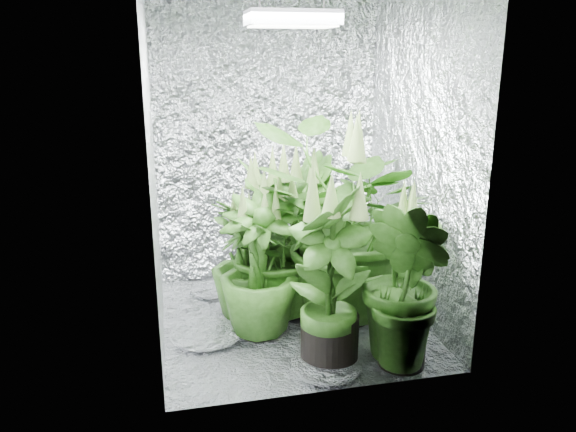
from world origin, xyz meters
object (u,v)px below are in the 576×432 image
at_px(plant_d, 245,262).
at_px(plant_f, 331,278).
at_px(plant_e, 347,224).
at_px(plant_g, 406,285).
at_px(circulation_fan, 360,268).
at_px(grow_lamp, 292,19).
at_px(plant_h, 258,268).
at_px(plant_c, 301,230).
at_px(plant_a, 280,247).
at_px(plant_b, 263,231).

xyz_separation_m(plant_d, plant_f, (0.37, -0.64, 0.11)).
relative_size(plant_e, plant_f, 1.24).
relative_size(plant_g, circulation_fan, 2.87).
distance_m(grow_lamp, plant_h, 1.43).
bearing_deg(plant_e, plant_h, -172.13).
xyz_separation_m(plant_d, plant_e, (0.62, -0.14, 0.25)).
xyz_separation_m(plant_d, plant_g, (0.75, -0.75, 0.08)).
bearing_deg(plant_c, plant_a, -129.14).
bearing_deg(plant_d, plant_a, 2.55).
distance_m(plant_e, circulation_fan, 0.71).
bearing_deg(plant_g, plant_a, 124.45).
bearing_deg(plant_e, circulation_fan, 60.11).
relative_size(plant_a, circulation_fan, 2.77).
bearing_deg(plant_f, grow_lamp, 99.87).
distance_m(plant_e, plant_f, 0.57).
bearing_deg(plant_g, plant_h, 143.16).
bearing_deg(plant_c, plant_g, -71.93).
distance_m(plant_c, plant_f, 0.89).
bearing_deg(plant_f, plant_c, 86.51).
bearing_deg(plant_c, circulation_fan, 7.56).
height_order(grow_lamp, plant_b, grow_lamp).
distance_m(plant_b, plant_f, 0.99).
height_order(grow_lamp, plant_a, grow_lamp).
bearing_deg(plant_c, plant_b, 161.14).
bearing_deg(plant_h, plant_c, 51.57).
bearing_deg(plant_b, plant_c, -18.86).
relative_size(plant_b, plant_f, 0.94).
xyz_separation_m(plant_b, circulation_fan, (0.71, -0.02, -0.32)).
bearing_deg(plant_d, plant_b, 62.50).
distance_m(plant_h, circulation_fan, 1.02).
bearing_deg(plant_h, plant_f, -52.21).
distance_m(plant_a, plant_d, 0.24).
bearing_deg(plant_f, plant_b, 101.35).
xyz_separation_m(plant_b, plant_h, (-0.13, -0.56, -0.05)).
xyz_separation_m(plant_b, plant_d, (-0.17, -0.33, -0.09)).
xyz_separation_m(plant_e, plant_f, (-0.25, -0.49, -0.13)).
xyz_separation_m(grow_lamp, plant_g, (0.47, -0.64, -1.36)).
bearing_deg(circulation_fan, plant_a, -139.70).
bearing_deg(plant_b, circulation_fan, -1.96).
distance_m(grow_lamp, plant_f, 1.43).
distance_m(plant_e, plant_g, 0.64).
bearing_deg(grow_lamp, plant_b, 103.11).
bearing_deg(plant_a, plant_h, -127.69).
distance_m(grow_lamp, plant_a, 1.37).
distance_m(plant_a, plant_b, 0.33).
distance_m(plant_g, plant_h, 0.87).
distance_m(plant_f, plant_g, 0.40).
bearing_deg(plant_e, plant_d, 166.92).
bearing_deg(plant_f, circulation_fan, 61.57).
relative_size(grow_lamp, plant_f, 0.45).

